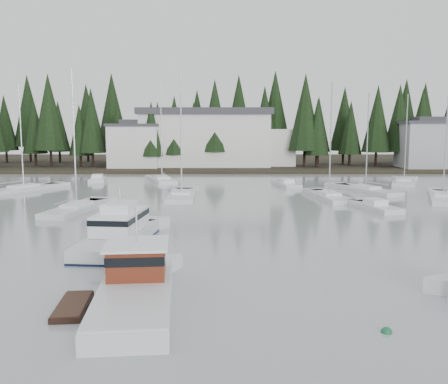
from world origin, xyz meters
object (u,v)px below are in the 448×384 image
object	(u,v)px
house_west	(135,145)
cabin_cruiser_center	(119,235)
lobster_boat_brown	(133,292)
house_east_a	(429,143)
runabout_3	(98,180)
sailboat_12	(443,199)
sailboat_3	(329,198)
sailboat_6	(162,181)
sailboat_7	(404,183)
runabout_4	(287,185)
sailboat_11	(182,197)
runabout_1	(375,208)
harbor_inn	(216,138)
sailboat_10	(77,210)
sailboat_0	(24,190)
sailboat_2	(365,191)

from	to	relation	value
house_west	cabin_cruiser_center	world-z (taller)	house_west
lobster_boat_brown	house_east_a	bearing A→B (deg)	-36.04
lobster_boat_brown	runabout_3	distance (m)	53.13
lobster_boat_brown	sailboat_12	world-z (taller)	sailboat_12
lobster_boat_brown	cabin_cruiser_center	bearing A→B (deg)	9.35
sailboat_3	sailboat_6	distance (m)	27.13
sailboat_7	runabout_4	size ratio (longest dim) A/B	1.97
cabin_cruiser_center	sailboat_12	xyz separation A→B (m)	(30.81, 21.19, -0.60)
sailboat_12	house_west	bearing A→B (deg)	66.43
lobster_boat_brown	sailboat_7	world-z (taller)	sailboat_7
sailboat_11	house_west	bearing A→B (deg)	16.40
sailboat_6	sailboat_12	world-z (taller)	sailboat_6
sailboat_12	runabout_4	xyz separation A→B (m)	(-15.43, 12.38, 0.08)
cabin_cruiser_center	runabout_4	size ratio (longest dim) A/B	1.59
cabin_cruiser_center	runabout_1	size ratio (longest dim) A/B	1.55
runabout_1	house_east_a	bearing A→B (deg)	-43.44
cabin_cruiser_center	sailboat_6	xyz separation A→B (m)	(-2.04, 39.54, -0.57)
harbor_inn	runabout_4	world-z (taller)	harbor_inn
sailboat_12	runabout_4	world-z (taller)	sailboat_12
sailboat_10	sailboat_11	distance (m)	12.87
house_east_a	cabin_cruiser_center	xyz separation A→B (m)	(-44.46, -58.98, -4.25)
sailboat_0	sailboat_12	size ratio (longest dim) A/B	1.16
sailboat_10	house_east_a	bearing A→B (deg)	-38.78
sailboat_10	runabout_3	bearing A→B (deg)	19.95
harbor_inn	cabin_cruiser_center	distance (m)	63.76
house_west	house_east_a	bearing A→B (deg)	-1.06
sailboat_3	sailboat_12	size ratio (longest dim) A/B	1.13
runabout_1	runabout_3	size ratio (longest dim) A/B	1.22
sailboat_6	runabout_3	xyz separation A→B (m)	(-9.50, 0.44, 0.04)
harbor_inn	sailboat_7	bearing A→B (deg)	-44.86
sailboat_2	sailboat_6	distance (m)	28.80
sailboat_0	sailboat_6	bearing A→B (deg)	-28.59
sailboat_11	runabout_3	size ratio (longest dim) A/B	2.62
house_west	house_east_a	size ratio (longest dim) A/B	0.90
cabin_cruiser_center	sailboat_10	world-z (taller)	sailboat_10
sailboat_12	sailboat_10	bearing A→B (deg)	121.38
sailboat_12	lobster_boat_brown	bearing A→B (deg)	159.52
house_west	cabin_cruiser_center	distance (m)	60.87
lobster_boat_brown	harbor_inn	bearing A→B (deg)	-7.38
harbor_inn	runabout_1	bearing A→B (deg)	-71.87
sailboat_7	runabout_1	world-z (taller)	sailboat_7
cabin_cruiser_center	sailboat_7	xyz separation A→B (m)	(32.18, 36.77, -0.59)
lobster_boat_brown	sailboat_11	xyz separation A→B (m)	(-0.70, 34.02, -0.46)
harbor_inn	sailboat_2	distance (m)	40.51
house_west	harbor_inn	xyz separation A→B (m)	(15.04, 3.34, 1.12)
sailboat_6	sailboat_12	bearing A→B (deg)	-137.55
house_west	lobster_boat_brown	xyz separation A→B (m)	(12.48, -71.12, -4.12)
sailboat_6	sailboat_10	xyz separation A→B (m)	(-4.85, -25.74, -0.02)
house_east_a	sailboat_2	world-z (taller)	sailboat_2
sailboat_7	sailboat_10	size ratio (longest dim) A/B	0.94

